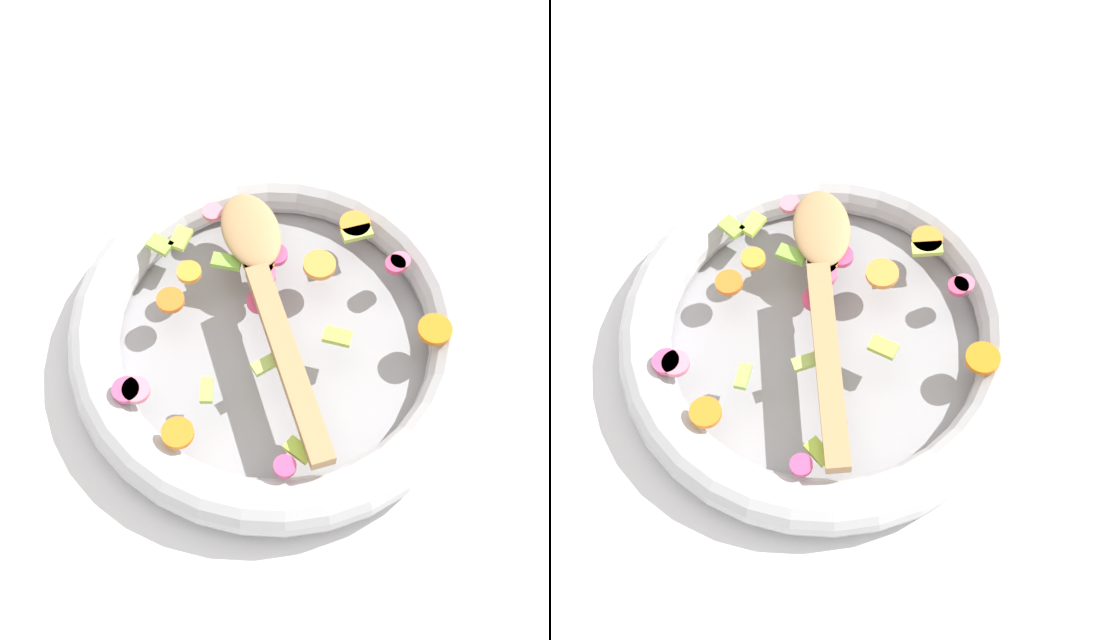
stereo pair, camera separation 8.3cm
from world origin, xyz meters
The scene contains 4 objects.
ground_plane centered at (0.00, 0.00, 0.00)m, with size 4.00×4.00×0.00m, color silver.
skillet centered at (0.00, 0.00, 0.02)m, with size 0.40×0.40×0.05m.
chopped_vegetables centered at (0.00, 0.02, 0.05)m, with size 0.32×0.30×0.01m.
wooden_spoon centered at (0.00, 0.03, 0.06)m, with size 0.06×0.29×0.01m.
Camera 1 is at (-0.10, -0.40, 0.77)m, focal length 50.00 mm.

